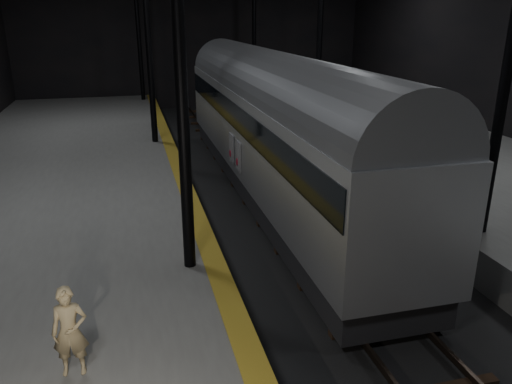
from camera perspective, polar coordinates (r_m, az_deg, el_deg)
name	(u,v)px	position (r m, az deg, el deg)	size (l,w,h in m)	color
ground	(293,222)	(16.18, 4.25, -3.43)	(44.00, 44.00, 0.00)	black
platform_left	(43,232)	(15.45, -23.18, -4.17)	(9.00, 43.80, 1.00)	#555552
platform_right	(494,188)	(19.62, 25.54, 0.39)	(9.00, 43.80, 1.00)	#555552
tactile_strip	(191,202)	(15.13, -7.41, -1.11)	(0.50, 43.80, 0.01)	olive
track	(293,220)	(16.15, 4.25, -3.21)	(2.40, 43.00, 0.24)	#3F3328
train	(271,120)	(17.72, 1.78, 8.24)	(2.84, 18.95, 5.07)	#ABADB3
woman	(70,332)	(8.40, -20.50, -14.71)	(0.55, 0.36, 1.50)	tan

